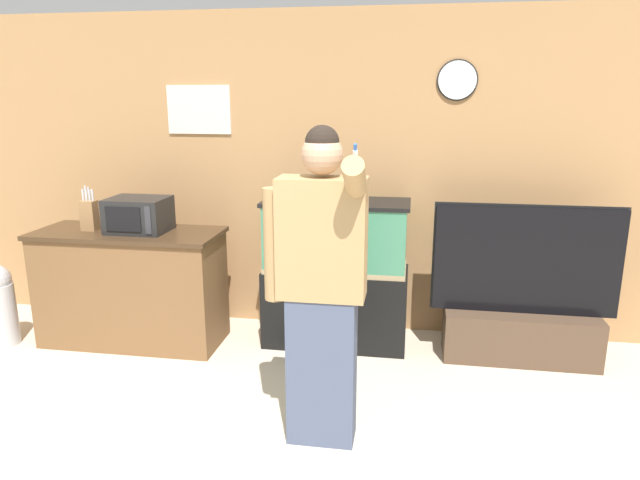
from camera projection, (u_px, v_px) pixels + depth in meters
wall_back_paneled at (323, 175)px, 4.70m from camera, size 10.00×0.08×2.60m
counter_island at (132, 287)px, 4.54m from camera, size 1.45×0.59×0.92m
microwave at (139, 215)px, 4.39m from camera, size 0.45×0.36×0.26m
knife_block at (89, 214)px, 4.43m from camera, size 0.11×0.10×0.34m
aquarium_on_stand at (336, 273)px, 4.48m from camera, size 1.12×0.47×1.16m
tv_on_stand at (521, 315)px, 4.26m from camera, size 1.35×0.40×1.18m
person_standing at (320, 285)px, 3.11m from camera, size 0.57×0.43×1.80m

